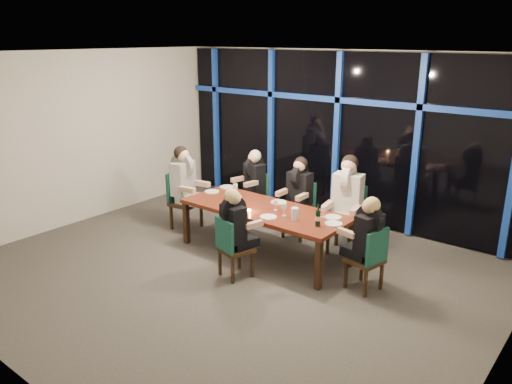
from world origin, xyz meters
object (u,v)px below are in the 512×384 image
Objects in this scene: dining_table at (264,212)px; chair_end_right at (370,257)px; chair_far_right at (348,215)px; diner_near_mid at (235,220)px; chair_near_mid at (231,245)px; water_pitcher at (295,214)px; chair_far_left at (256,194)px; wine_bottle at (318,218)px; diner_end_left at (184,176)px; diner_far_right at (347,191)px; diner_far_left at (253,176)px; chair_end_left at (182,197)px; diner_far_mid at (299,186)px; diner_end_right at (367,230)px; chair_far_mid at (301,206)px.

dining_table is 2.95× the size of chair_end_right.
diner_near_mid is at bearing -123.26° from chair_far_right.
chair_near_mid is (-0.79, -1.82, -0.09)m from chair_far_right.
diner_near_mid reaches higher than chair_near_mid.
water_pitcher is (-0.26, -1.07, 0.26)m from chair_far_right.
chair_near_mid is (1.14, -1.97, -0.01)m from chair_far_left.
dining_table is 8.52× the size of wine_bottle.
diner_end_left is at bearing -79.59° from chair_end_right.
chair_end_right is at bearing -56.12° from diner_far_right.
diner_far_left is (-1.03, 1.00, 0.18)m from dining_table.
diner_far_mid is at bearing -71.58° from chair_end_left.
diner_far_right is at bearing -80.75° from diner_end_left.
chair_end_right reaches higher than dining_table.
chair_far_right is 1.28m from diner_end_right.
chair_near_mid is at bearing -124.24° from diner_end_left.
diner_end_right is (0.80, -0.97, 0.26)m from chair_far_right.
diner_end_right is at bearing -58.19° from diner_far_right.
diner_far_right reaches higher than diner_end_right.
wine_bottle reaches higher than chair_far_right.
diner_near_mid is at bearing -86.71° from diner_far_mid.
diner_end_left is 1.13× the size of diner_end_right.
diner_end_right is at bearing -138.03° from diner_near_mid.
chair_end_right is 3.02m from diner_far_left.
chair_far_right is 1.93m from diner_near_mid.
diner_far_left reaches higher than diner_near_mid.
chair_end_right is at bearing -2.26° from dining_table.
diner_near_mid is (1.17, -1.83, -0.02)m from diner_far_left.
wine_bottle is at bearing -100.93° from diner_end_left.
chair_far_right is at bearing 70.73° from water_pitcher.
chair_far_right reaches higher than dining_table.
diner_end_right reaches higher than water_pitcher.
chair_far_left is (-1.01, 1.07, -0.18)m from dining_table.
dining_table is 2.81× the size of chair_far_mid.
chair_far_mid is 1.05m from diner_far_right.
dining_table is 2.62× the size of chair_end_left.
diner_near_mid is at bearing -90.00° from chair_near_mid.
diner_far_mid is at bearing 7.25° from diner_far_left.
dining_table is 3.03× the size of diner_end_right.
dining_table is 1.48m from chair_far_left.
chair_end_left is at bearing -172.81° from diner_far_right.
dining_table is 1.71m from diner_end_right.
chair_end_right is 0.91× the size of diner_end_left.
chair_near_mid is (-1.65, -0.83, -0.00)m from chair_end_right.
chair_end_left is 2.48m from water_pitcher.
chair_far_mid is at bearing -108.81° from chair_end_right.
diner_far_left is 2.17m from diner_near_mid.
wine_bottle is at bearing -100.60° from chair_end_left.
water_pitcher is at bearing -115.17° from diner_far_right.
chair_far_left is at bearing -44.60° from chair_near_mid.
chair_end_left is at bearing -79.37° from chair_end_right.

